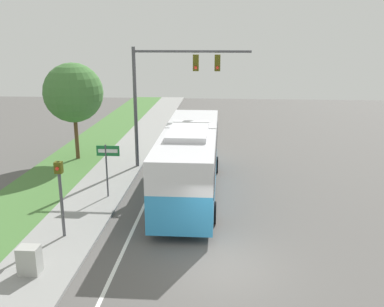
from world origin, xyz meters
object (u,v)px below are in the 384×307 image
Objects in this scene: signal_gantry at (168,84)px; street_sign at (107,161)px; utility_cabinet at (29,260)px; bus at (190,157)px; pedestrian_signal at (60,187)px.

street_sign is (-2.34, -5.04, -3.15)m from signal_gantry.
street_sign is 7.20m from utility_cabinet.
signal_gantry is 6.39m from street_sign.
street_sign is 2.86× the size of utility_cabinet.
street_sign is at bearing -114.93° from signal_gantry.
signal_gantry is (-1.53, 4.07, 3.12)m from bus.
bus is at bearing 49.28° from pedestrian_signal.
bus is 5.35m from signal_gantry.
bus is at bearing 59.65° from utility_cabinet.
bus reaches higher than street_sign.
signal_gantry is at bearing 75.38° from utility_cabinet.
pedestrian_signal is 3.31× the size of utility_cabinet.
street_sign is at bearing -165.99° from bus.
signal_gantry is at bearing 65.07° from street_sign.
pedestrian_signal is 1.16× the size of street_sign.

